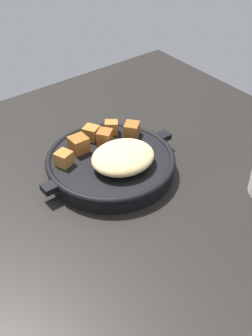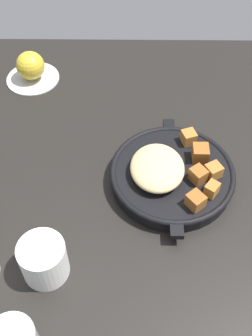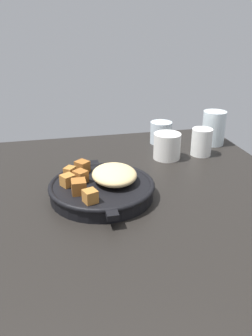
% 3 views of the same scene
% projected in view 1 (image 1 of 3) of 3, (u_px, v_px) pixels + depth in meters
% --- Properties ---
extents(ground_plane, '(0.93, 0.86, 0.02)m').
position_uv_depth(ground_plane, '(119.00, 195.00, 0.82)').
color(ground_plane, black).
extents(cast_iron_skillet, '(0.29, 0.24, 0.07)m').
position_uv_depth(cast_iron_skillet, '(112.00, 161.00, 0.84)').
color(cast_iron_skillet, black).
rests_on(cast_iron_skillet, ground_plane).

